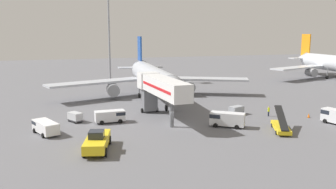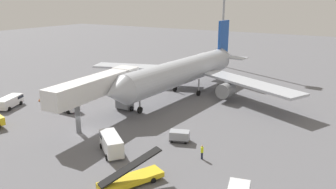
# 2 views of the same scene
# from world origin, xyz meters

# --- Properties ---
(ground_plane) EXTENTS (300.00, 300.00, 0.00)m
(ground_plane) POSITION_xyz_m (0.00, 0.00, 0.00)
(ground_plane) COLOR slate
(airplane_at_gate) EXTENTS (45.66, 41.69, 13.34)m
(airplane_at_gate) POSITION_xyz_m (2.99, 24.61, 4.64)
(airplane_at_gate) COLOR #B7BCC6
(airplane_at_gate) RESTS_ON ground
(jet_bridge) EXTENTS (4.10, 17.99, 7.21)m
(jet_bridge) POSITION_xyz_m (-0.91, 5.15, 5.39)
(jet_bridge) COLOR silver
(jet_bridge) RESTS_ON ground
(belt_loader_truck) EXTENTS (4.66, 6.93, 3.22)m
(belt_loader_truck) POSITION_xyz_m (13.93, -7.34, 0.77)
(belt_loader_truck) COLOR yellow
(belt_loader_truck) RESTS_ON ground
(service_van_outer_left) EXTENTS (4.78, 2.30, 1.96)m
(service_van_outer_left) POSITION_xyz_m (-9.13, 5.44, 1.13)
(service_van_outer_left) COLOR silver
(service_van_outer_left) RESTS_ON ground
(service_van_mid_right) EXTENTS (3.94, 5.76, 1.83)m
(service_van_mid_right) POSITION_xyz_m (-19.08, 1.86, 1.07)
(service_van_mid_right) COLOR white
(service_van_mid_right) RESTS_ON ground
(service_van_near_right) EXTENTS (5.30, 4.66, 2.24)m
(service_van_near_right) POSITION_xyz_m (7.38, -2.67, 1.28)
(service_van_near_right) COLOR silver
(service_van_near_right) RESTS_ON ground
(baggage_cart_outer_right) EXTENTS (2.43, 2.88, 1.56)m
(baggage_cart_outer_right) POSITION_xyz_m (-14.55, 7.58, 0.86)
(baggage_cart_outer_right) COLOR #38383D
(baggage_cart_outer_right) RESTS_ON ground
(baggage_cart_near_center) EXTENTS (2.91, 2.27, 1.47)m
(baggage_cart_near_center) POSITION_xyz_m (12.99, 4.39, 0.81)
(baggage_cart_near_center) COLOR #38383D
(baggage_cart_near_center) RESTS_ON ground
(ground_crew_worker_foreground) EXTENTS (0.45, 0.45, 1.76)m
(ground_crew_worker_foreground) POSITION_xyz_m (17.63, 1.44, 0.93)
(ground_crew_worker_foreground) COLOR #1E2333
(ground_crew_worker_foreground) RESTS_ON ground
(safety_cone_alpha) EXTENTS (0.35, 0.35, 0.54)m
(safety_cone_alpha) POSITION_xyz_m (-17.61, 6.67, 0.26)
(safety_cone_alpha) COLOR black
(safety_cone_alpha) RESTS_ON ground
(safety_cone_bravo) EXTENTS (0.49, 0.49, 0.74)m
(safety_cone_bravo) POSITION_xyz_m (23.62, -1.54, 0.37)
(safety_cone_bravo) COLOR black
(safety_cone_bravo) RESTS_ON ground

